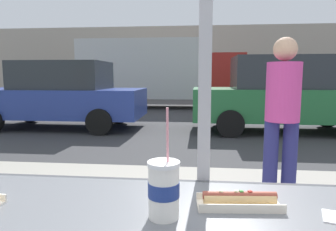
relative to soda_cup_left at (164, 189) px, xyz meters
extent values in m
plane|color=#38383A|center=(0.12, 8.29, -1.09)|extent=(60.00, 60.00, 0.00)
cube|color=#9E998E|center=(0.12, 1.89, -1.02)|extent=(16.00, 2.80, 0.14)
cube|color=#404245|center=(0.12, 0.32, -0.10)|extent=(2.26, 0.02, 0.02)
cube|color=#A89E8E|center=(0.12, 19.68, 1.21)|extent=(28.00, 1.20, 4.61)
cylinder|color=white|center=(0.00, 0.00, -0.01)|extent=(0.09, 0.09, 0.16)
cylinder|color=navy|center=(0.00, 0.00, 0.00)|extent=(0.09, 0.09, 0.04)
cylinder|color=black|center=(0.00, 0.00, 0.07)|extent=(0.08, 0.08, 0.01)
cylinder|color=white|center=(0.00, 0.00, 0.08)|extent=(0.10, 0.10, 0.01)
cylinder|color=pink|center=(0.01, -0.01, 0.14)|extent=(0.01, 0.03, 0.20)
cube|color=beige|center=(0.23, 0.09, -0.08)|extent=(0.27, 0.11, 0.01)
cube|color=beige|center=(0.23, 0.05, -0.07)|extent=(0.26, 0.03, 0.03)
cube|color=beige|center=(0.23, 0.14, -0.07)|extent=(0.26, 0.03, 0.03)
cylinder|color=tan|center=(0.23, 0.09, -0.06)|extent=(0.23, 0.06, 0.04)
cylinder|color=brown|center=(0.23, 0.09, -0.05)|extent=(0.23, 0.04, 0.03)
cube|color=beige|center=(0.17, 0.09, -0.04)|extent=(0.01, 0.01, 0.01)
cube|color=red|center=(0.26, 0.10, -0.04)|extent=(0.02, 0.01, 0.01)
cube|color=beige|center=(0.22, 0.09, -0.04)|extent=(0.01, 0.01, 0.01)
cube|color=#337A2D|center=(0.24, 0.09, -0.04)|extent=(0.01, 0.01, 0.01)
cube|color=#283D93|center=(-3.66, 7.01, -0.40)|extent=(4.49, 1.80, 0.75)
cube|color=#282D33|center=(-3.54, 7.01, 0.34)|extent=(2.34, 1.59, 0.73)
cylinder|color=black|center=(-2.26, 7.91, -0.77)|extent=(0.64, 0.18, 0.64)
cylinder|color=black|center=(-2.26, 6.11, -0.77)|extent=(0.64, 0.18, 0.64)
cylinder|color=black|center=(-5.05, 7.91, -0.77)|extent=(0.64, 0.18, 0.64)
cube|color=#236B38|center=(2.24, 7.01, -0.38)|extent=(4.55, 1.74, 0.78)
cube|color=#282D33|center=(2.15, 7.01, 0.41)|extent=(2.37, 1.53, 0.80)
cylinder|color=black|center=(3.65, 7.88, -0.77)|extent=(0.64, 0.18, 0.64)
cylinder|color=black|center=(0.83, 7.88, -0.77)|extent=(0.64, 0.18, 0.64)
cylinder|color=black|center=(0.83, 6.14, -0.77)|extent=(0.64, 0.18, 0.64)
cube|color=beige|center=(-2.43, 12.68, 0.61)|extent=(5.36, 2.20, 2.51)
cube|color=maroon|center=(1.05, 12.68, 0.31)|extent=(1.90, 2.10, 1.90)
cylinder|color=black|center=(1.05, 13.73, -0.64)|extent=(0.90, 0.24, 0.90)
cylinder|color=black|center=(1.05, 11.63, -0.64)|extent=(0.90, 0.24, 0.90)
cylinder|color=black|center=(-3.44, 13.78, -0.64)|extent=(0.90, 0.24, 0.90)
cylinder|color=black|center=(-3.44, 11.58, -0.64)|extent=(0.90, 0.24, 0.90)
cylinder|color=navy|center=(0.81, 2.13, -0.53)|extent=(0.14, 0.14, 0.84)
cylinder|color=navy|center=(0.99, 2.13, -0.53)|extent=(0.14, 0.14, 0.84)
cylinder|color=#BB3A85|center=(0.90, 2.13, 0.17)|extent=(0.32, 0.32, 0.56)
sphere|color=tan|center=(0.90, 2.13, 0.57)|extent=(0.22, 0.22, 0.22)
camera|label=1|loc=(0.10, -0.84, 0.33)|focal=32.32mm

